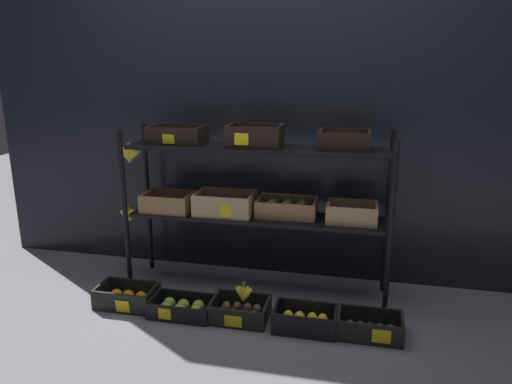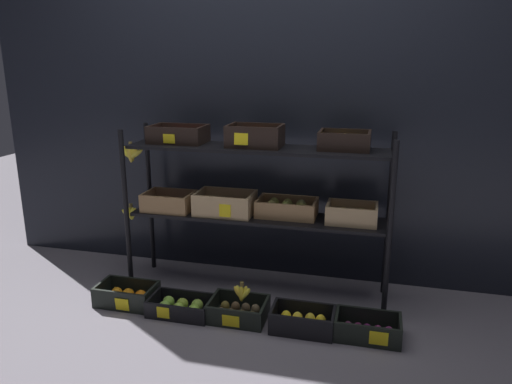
# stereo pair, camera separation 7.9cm
# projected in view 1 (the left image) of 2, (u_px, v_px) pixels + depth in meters

# --- Properties ---
(ground_plane) EXTENTS (10.00, 10.00, 0.00)m
(ground_plane) POSITION_uv_depth(u_px,v_px,m) (256.00, 289.00, 3.19)
(ground_plane) COLOR slate
(storefront_wall) EXTENTS (4.03, 0.12, 2.08)m
(storefront_wall) POSITION_uv_depth(u_px,v_px,m) (268.00, 125.00, 3.26)
(storefront_wall) COLOR black
(storefront_wall) RESTS_ON ground_plane
(display_rack) EXTENTS (1.78, 0.37, 1.09)m
(display_rack) POSITION_uv_depth(u_px,v_px,m) (253.00, 183.00, 3.01)
(display_rack) COLOR black
(display_rack) RESTS_ON ground_plane
(crate_ground_orange) EXTENTS (0.36, 0.23, 0.13)m
(crate_ground_orange) POSITION_uv_depth(u_px,v_px,m) (127.00, 298.00, 2.97)
(crate_ground_orange) COLOR black
(crate_ground_orange) RESTS_ON ground_plane
(crate_ground_apple_green) EXTENTS (0.38, 0.22, 0.10)m
(crate_ground_apple_green) POSITION_uv_depth(u_px,v_px,m) (182.00, 308.00, 2.86)
(crate_ground_apple_green) COLOR black
(crate_ground_apple_green) RESTS_ON ground_plane
(crate_ground_kiwi) EXTENTS (0.33, 0.25, 0.12)m
(crate_ground_kiwi) POSITION_uv_depth(u_px,v_px,m) (240.00, 312.00, 2.82)
(crate_ground_kiwi) COLOR black
(crate_ground_kiwi) RESTS_ON ground_plane
(crate_ground_lemon) EXTENTS (0.35, 0.21, 0.13)m
(crate_ground_lemon) POSITION_uv_depth(u_px,v_px,m) (305.00, 321.00, 2.71)
(crate_ground_lemon) COLOR black
(crate_ground_lemon) RESTS_ON ground_plane
(crate_ground_plum) EXTENTS (0.35, 0.22, 0.12)m
(crate_ground_plum) POSITION_uv_depth(u_px,v_px,m) (370.00, 328.00, 2.64)
(crate_ground_plum) COLOR black
(crate_ground_plum) RESTS_ON ground_plane
(banana_bunch_loose) EXTENTS (0.12, 0.04, 0.12)m
(banana_bunch_loose) POSITION_uv_depth(u_px,v_px,m) (244.00, 293.00, 2.78)
(banana_bunch_loose) COLOR brown
(banana_bunch_loose) RESTS_ON crate_ground_kiwi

